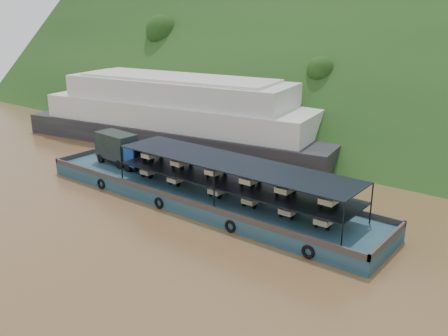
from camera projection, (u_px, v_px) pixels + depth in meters
The scene contains 4 objects.
ground at pixel (221, 216), 42.90m from camera, with size 160.00×160.00×0.00m, color brown.
hillside at pixel (380, 134), 69.83m from camera, with size 140.00×28.00×28.00m, color #163413.
cargo_barge at pixel (195, 188), 46.18m from camera, with size 35.00×7.18×4.54m.
passenger_ferry at pixel (179, 115), 64.49m from camera, with size 44.19×17.68×8.71m.
Camera 1 is at (24.52, -30.90, 17.38)m, focal length 40.00 mm.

